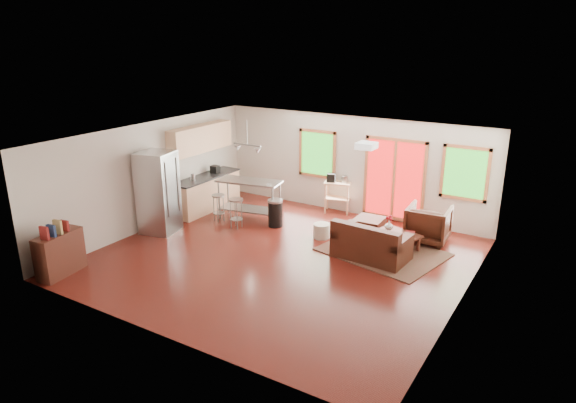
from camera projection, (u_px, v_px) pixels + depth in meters
The scene contains 28 objects.
floor at pixel (281, 259), 11.02m from camera, with size 7.50×7.00×0.02m, color #3E0F0B.
ceiling at pixel (280, 138), 10.20m from camera, with size 7.50×7.00×0.02m, color silver.
back_wall at pixel (352, 165), 13.46m from camera, with size 7.50×0.02×2.60m, color beige.
left_wall at pixel (150, 176), 12.47m from camera, with size 0.02×7.00×2.60m, color beige.
right_wall at pixel (467, 236), 8.75m from camera, with size 0.02×7.00×2.60m, color beige.
front_wall at pixel (157, 262), 7.77m from camera, with size 7.50×0.02×2.60m, color beige.
window_left at pixel (317, 154), 13.85m from camera, with size 1.10×0.05×1.30m.
french_doors at pixel (394, 179), 12.89m from camera, with size 1.60×0.05×2.10m.
window_right at pixel (465, 173), 11.92m from camera, with size 1.10×0.05×1.30m.
rug at pixel (383, 252), 11.31m from camera, with size 2.47×1.90×0.02m, color #465232.
loveseat at pixel (370, 245), 10.89m from camera, with size 1.61×0.98×0.83m.
coffee_table at pixel (398, 235), 11.40m from camera, with size 1.09×0.84×0.38m.
armchair at pixel (428, 222), 11.76m from camera, with size 0.92×0.86×0.95m, color black.
ottoman at pixel (369, 227), 12.21m from camera, with size 0.64×0.64×0.43m, color black.
pouf at pixel (321, 231), 12.08m from camera, with size 0.39×0.39×0.34m, color beige.
vase at pixel (389, 225), 11.48m from camera, with size 0.25×0.25×0.34m.
book at pixel (405, 227), 11.28m from camera, with size 0.21×0.03×0.29m, color maroon.
cabinets at pixel (205, 176), 13.83m from camera, with size 0.64×2.24×2.30m.
refrigerator at pixel (158, 192), 12.23m from camera, with size 0.94×0.92×1.97m.
island at pixel (249, 193), 13.13m from camera, with size 1.73×0.95×1.04m.
cup at pixel (269, 186), 12.66m from camera, with size 0.13×0.10×0.13m, color silver.
bar_stool_a at pixel (218, 201), 13.06m from camera, with size 0.42×0.42×0.70m.
bar_stool_b at pixel (236, 206), 12.58m from camera, with size 0.36×0.36×0.75m.
trash_can at pixel (275, 213), 12.75m from camera, with size 0.46×0.46×0.69m.
kitchen_cart at pixel (337, 186), 13.64m from camera, with size 0.80×0.64×1.06m.
bookshelf at pixel (60, 253), 10.16m from camera, with size 0.53×1.03×1.16m.
ceiling_flush at pixel (367, 146), 9.92m from camera, with size 0.35×0.35×0.12m, color white.
pendant_light at pixel (247, 149), 12.58m from camera, with size 0.80×0.18×0.79m.
Camera 1 is at (5.38, -8.53, 4.61)m, focal length 32.00 mm.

